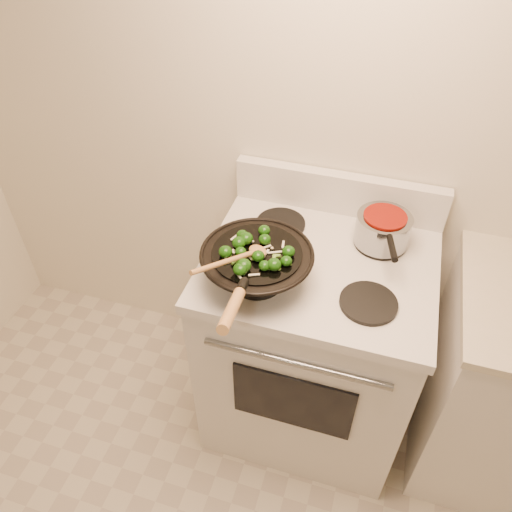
% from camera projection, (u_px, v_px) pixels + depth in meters
% --- Properties ---
extents(stove, '(0.78, 0.67, 1.08)m').
position_uv_depth(stove, '(311.00, 343.00, 1.99)').
color(stove, silver).
rests_on(stove, ground).
extents(wok, '(0.36, 0.59, 0.24)m').
position_uv_depth(wok, '(257.00, 265.00, 1.57)').
color(wok, black).
rests_on(wok, stove).
extents(stirfry, '(0.23, 0.25, 0.04)m').
position_uv_depth(stirfry, '(254.00, 252.00, 1.52)').
color(stirfry, '#113A09').
rests_on(stirfry, wok).
extents(wooden_spoon, '(0.17, 0.26, 0.09)m').
position_uv_depth(wooden_spoon, '(240.00, 257.00, 1.48)').
color(wooden_spoon, '#A47340').
rests_on(wooden_spoon, wok).
extents(saucepan, '(0.19, 0.30, 0.11)m').
position_uv_depth(saucepan, '(383.00, 229.00, 1.71)').
color(saucepan, gray).
rests_on(saucepan, stove).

